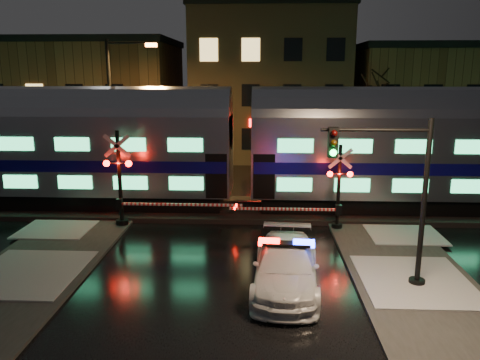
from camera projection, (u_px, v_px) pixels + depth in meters
The scene contains 12 objects.
ground at pixel (225, 248), 18.60m from camera, with size 120.00×120.00×0.00m, color black.
ballast at pixel (232, 209), 23.44m from camera, with size 90.00×4.20×0.24m, color black.
sidewalk_right at pixel (450, 332), 12.45m from camera, with size 4.00×20.00×0.12m, color #2D2D2D.
building_left at pixel (92, 101), 39.59m from camera, with size 14.00×10.00×9.00m, color brown.
building_mid at pixel (269, 86), 39.13m from camera, with size 12.00×11.00×11.50m, color brown.
building_right at pixel (427, 105), 38.40m from camera, with size 12.00×10.00×8.50m, color brown.
train at pixel (241, 145), 22.69m from camera, with size 51.00×3.12×5.92m.
police_car at pixel (286, 266), 14.97m from camera, with size 2.37×5.16×1.63m.
crossing_signal_right at pixel (330, 196), 20.29m from camera, with size 5.38×0.64×3.81m.
crossing_signal_left at pixel (127, 188), 20.65m from camera, with size 6.16×0.67×4.36m.
traffic_light at pixel (397, 201), 14.53m from camera, with size 3.54×0.67×5.47m.
streetlight at pixel (116, 106), 26.56m from camera, with size 2.88×0.30×8.61m.
Camera 1 is at (1.42, -17.48, 6.79)m, focal length 35.00 mm.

